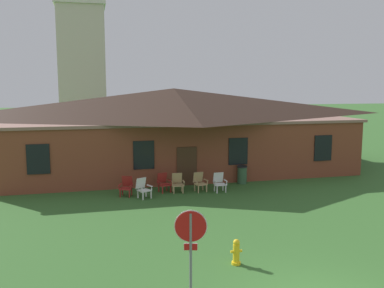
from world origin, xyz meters
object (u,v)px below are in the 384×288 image
(lawn_chair_near_door, at_px, (143,188))
(trash_bin, at_px, (242,175))
(lawn_chair_by_porch, at_px, (126,186))
(stop_sign, at_px, (191,239))
(lawn_chair_middle, at_px, (177,182))
(fire_hydrant, at_px, (236,252))
(lawn_chair_far_side, at_px, (219,182))
(lawn_chair_left_end, at_px, (164,182))
(lawn_chair_right_end, at_px, (200,181))

(lawn_chair_near_door, height_order, trash_bin, trash_bin)
(lawn_chair_by_porch, bearing_deg, lawn_chair_near_door, -38.68)
(stop_sign, distance_m, lawn_chair_middle, 11.15)
(fire_hydrant, distance_m, trash_bin, 10.66)
(lawn_chair_near_door, xyz_separation_m, trash_bin, (5.69, 1.69, -0.00))
(stop_sign, relative_size, lawn_chair_far_side, 2.53)
(lawn_chair_near_door, relative_size, lawn_chair_middle, 1.00)
(lawn_chair_near_door, bearing_deg, lawn_chair_left_end, 38.33)
(lawn_chair_right_end, bearing_deg, lawn_chair_middle, 177.09)
(stop_sign, distance_m, lawn_chair_near_door, 10.29)
(lawn_chair_right_end, xyz_separation_m, fire_hydrant, (-1.19, -8.87, -0.12))
(lawn_chair_middle, bearing_deg, lawn_chair_right_end, -2.91)
(lawn_chair_by_porch, distance_m, lawn_chair_near_door, 0.94)
(lawn_chair_middle, relative_size, lawn_chair_right_end, 1.00)
(lawn_chair_left_end, xyz_separation_m, trash_bin, (4.52, 0.77, -0.00))
(lawn_chair_by_porch, xyz_separation_m, lawn_chair_near_door, (0.74, -0.59, 0.00))
(lawn_chair_left_end, height_order, fire_hydrant, lawn_chair_left_end)
(stop_sign, bearing_deg, fire_hydrant, 46.28)
(lawn_chair_far_side, bearing_deg, lawn_chair_right_end, 161.95)
(lawn_chair_far_side, height_order, fire_hydrant, lawn_chair_far_side)
(lawn_chair_middle, bearing_deg, fire_hydrant, -90.29)
(lawn_chair_near_door, relative_size, lawn_chair_left_end, 1.00)
(lawn_chair_right_end, height_order, fire_hydrant, lawn_chair_right_end)
(stop_sign, relative_size, fire_hydrant, 3.06)
(lawn_chair_by_porch, xyz_separation_m, lawn_chair_middle, (2.57, 0.10, 0.00))
(fire_hydrant, bearing_deg, lawn_chair_middle, 89.71)
(lawn_chair_near_door, distance_m, fire_hydrant, 8.43)
(lawn_chair_left_end, xyz_separation_m, lawn_chair_right_end, (1.82, -0.29, 0.00))
(lawn_chair_left_end, relative_size, fire_hydrant, 1.21)
(lawn_chair_middle, bearing_deg, trash_bin, 14.54)
(lawn_chair_far_side, bearing_deg, stop_sign, -110.99)
(stop_sign, xyz_separation_m, lawn_chair_far_side, (4.04, 10.54, -1.21))
(lawn_chair_left_end, distance_m, lawn_chair_right_end, 1.84)
(lawn_chair_far_side, distance_m, fire_hydrant, 8.82)
(stop_sign, bearing_deg, trash_bin, 64.08)
(lawn_chair_left_end, bearing_deg, fire_hydrant, -86.08)
(lawn_chair_middle, bearing_deg, stop_sign, -100.07)
(lawn_chair_by_porch, height_order, fire_hydrant, lawn_chair_by_porch)
(lawn_chair_far_side, distance_m, trash_bin, 2.22)
(stop_sign, distance_m, lawn_chair_by_porch, 10.90)
(lawn_chair_left_end, bearing_deg, lawn_chair_middle, -18.95)
(lawn_chair_far_side, bearing_deg, lawn_chair_middle, 170.01)
(lawn_chair_near_door, height_order, fire_hydrant, lawn_chair_near_door)
(stop_sign, xyz_separation_m, lawn_chair_by_porch, (-0.64, 10.81, -1.21))
(lawn_chair_by_porch, xyz_separation_m, lawn_chair_right_end, (3.72, 0.04, 0.00))
(lawn_chair_near_door, distance_m, lawn_chair_middle, 1.96)
(lawn_chair_right_end, bearing_deg, stop_sign, -105.87)
(fire_hydrant, xyz_separation_m, trash_bin, (3.89, 9.93, 0.12))
(trash_bin, bearing_deg, lawn_chair_middle, -165.46)
(lawn_chair_left_end, relative_size, lawn_chair_right_end, 1.00)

